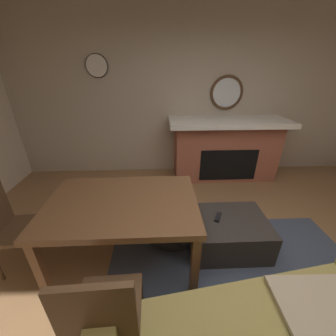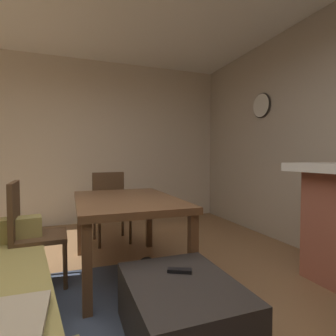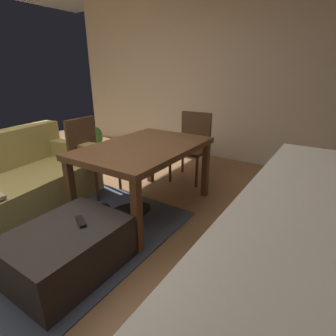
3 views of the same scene
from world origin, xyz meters
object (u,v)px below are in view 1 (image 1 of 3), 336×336
object	(u,v)px
dining_chair_north	(104,313)
fireplace	(225,149)
round_wall_mirror	(227,93)
tv_remote	(218,217)
small_dog	(167,240)
wall_clock	(97,66)
dining_chair_east	(9,223)
ottoman_coffee_table	(227,233)
dining_table	(123,208)

from	to	relation	value
dining_chair_north	fireplace	bearing A→B (deg)	-119.79
round_wall_mirror	tv_remote	size ratio (longest dim) A/B	3.62
small_dog	wall_clock	size ratio (longest dim) A/B	1.56
round_wall_mirror	dining_chair_east	xyz separation A→B (m)	(2.65, 2.13, -0.95)
tv_remote	dining_chair_east	bearing A→B (deg)	31.76
ottoman_coffee_table	tv_remote	world-z (taller)	tv_remote
ottoman_coffee_table	dining_chair_north	size ratio (longest dim) A/B	0.90
fireplace	dining_chair_east	size ratio (longest dim) A/B	2.19
ottoman_coffee_table	wall_clock	distance (m)	3.16
fireplace	dining_table	bearing A→B (deg)	49.81
dining_chair_north	small_dog	distance (m)	1.08
ottoman_coffee_table	dining_chair_north	world-z (taller)	dining_chair_north
tv_remote	round_wall_mirror	bearing A→B (deg)	-78.37
tv_remote	small_dog	bearing A→B (deg)	36.52
wall_clock	small_dog	bearing A→B (deg)	116.89
round_wall_mirror	dining_chair_north	size ratio (longest dim) A/B	0.62
fireplace	dining_table	world-z (taller)	fireplace
dining_chair_east	dining_chair_north	bearing A→B (deg)	142.05
fireplace	dining_chair_north	bearing A→B (deg)	60.21
fireplace	ottoman_coffee_table	bearing A→B (deg)	75.80
ottoman_coffee_table	tv_remote	bearing A→B (deg)	-16.62
dining_table	small_dog	distance (m)	0.66
dining_table	dining_chair_north	xyz separation A→B (m)	(-0.00, 0.87, -0.13)
fireplace	round_wall_mirror	size ratio (longest dim) A/B	3.51
ottoman_coffee_table	dining_table	distance (m)	1.22
ottoman_coffee_table	wall_clock	xyz separation A→B (m)	(1.74, -2.01, 1.71)
dining_chair_east	wall_clock	world-z (taller)	wall_clock
round_wall_mirror	wall_clock	world-z (taller)	wall_clock
dining_chair_east	dining_chair_north	xyz separation A→B (m)	(-1.10, 0.86, 0.00)
dining_table	dining_chair_north	bearing A→B (deg)	90.23
fireplace	small_dog	bearing A→B (deg)	57.59
dining_chair_north	small_dog	xyz separation A→B (m)	(-0.42, -0.93, -0.37)
dining_chair_north	dining_table	bearing A→B (deg)	-89.77
tv_remote	wall_clock	size ratio (longest dim) A/B	0.44
ottoman_coffee_table	round_wall_mirror	bearing A→B (deg)	-102.24
wall_clock	dining_chair_north	bearing A→B (deg)	101.80
round_wall_mirror	dining_chair_east	distance (m)	3.53
small_dog	round_wall_mirror	bearing A→B (deg)	-118.67
ottoman_coffee_table	small_dog	distance (m)	0.69
round_wall_mirror	dining_chair_east	size ratio (longest dim) A/B	0.62
tv_remote	dining_table	xyz separation A→B (m)	(0.99, 0.15, 0.27)
dining_chair_east	fireplace	bearing A→B (deg)	-145.21
dining_chair_east	small_dog	xyz separation A→B (m)	(-1.53, -0.07, -0.37)
dining_table	wall_clock	distance (m)	2.54
wall_clock	round_wall_mirror	bearing A→B (deg)	180.00
wall_clock	dining_chair_east	bearing A→B (deg)	77.30
fireplace	wall_clock	bearing A→B (deg)	-7.50
dining_chair_east	small_dog	size ratio (longest dim) A/B	1.65
tv_remote	dining_chair_east	size ratio (longest dim) A/B	0.17
fireplace	wall_clock	world-z (taller)	wall_clock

